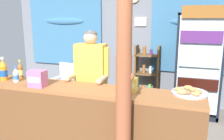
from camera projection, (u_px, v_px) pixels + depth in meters
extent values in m
plane|color=slate|center=(106.00, 133.00, 3.65)|extent=(7.21, 7.21, 0.00)
cube|color=slate|center=(133.00, 33.00, 4.92)|extent=(5.40, 0.12, 2.89)
cube|color=teal|center=(65.00, 16.00, 5.23)|extent=(1.74, 0.04, 2.18)
ellipsoid|color=teal|center=(64.00, 21.00, 5.23)|extent=(0.96, 0.10, 0.16)
cube|color=teal|center=(194.00, 16.00, 4.39)|extent=(1.59, 0.04, 2.18)
ellipsoid|color=teal|center=(194.00, 22.00, 4.40)|extent=(0.87, 0.10, 0.16)
cube|color=beige|center=(141.00, 22.00, 4.74)|extent=(0.24, 0.02, 0.18)
cube|color=#935B33|center=(87.00, 90.00, 2.85)|extent=(2.73, 0.50, 0.04)
cube|color=brown|center=(80.00, 133.00, 2.74)|extent=(2.73, 0.04, 0.89)
cube|color=brown|center=(3.00, 112.00, 3.35)|extent=(0.08, 0.45, 0.89)
cylinder|color=#995133|center=(123.00, 125.00, 2.36)|extent=(0.16, 0.16, 1.42)
ellipsoid|color=#995133|center=(131.00, 77.00, 2.23)|extent=(0.06, 0.05, 0.08)
cube|color=black|center=(198.00, 63.00, 4.44)|extent=(0.77, 0.04, 1.84)
cube|color=black|center=(177.00, 64.00, 4.31)|extent=(0.04, 0.56, 1.84)
cube|color=black|center=(220.00, 67.00, 4.09)|extent=(0.04, 0.56, 1.84)
cube|color=black|center=(202.00, 14.00, 4.00)|extent=(0.77, 0.56, 0.04)
cube|color=black|center=(194.00, 112.00, 4.39)|extent=(0.77, 0.56, 0.08)
cube|color=silver|center=(199.00, 66.00, 3.94)|extent=(0.71, 0.02, 1.68)
cylinder|color=#B7B7BC|center=(220.00, 70.00, 3.82)|extent=(0.02, 0.02, 0.40)
cube|color=silver|center=(196.00, 86.00, 4.28)|extent=(0.69, 0.48, 0.02)
cube|color=black|center=(197.00, 81.00, 4.16)|extent=(0.65, 0.44, 0.20)
cube|color=silver|center=(198.00, 64.00, 4.20)|extent=(0.69, 0.48, 0.02)
cube|color=silver|center=(199.00, 59.00, 4.07)|extent=(0.65, 0.44, 0.20)
cube|color=silver|center=(200.00, 42.00, 4.11)|extent=(0.69, 0.48, 0.02)
cube|color=#56286B|center=(201.00, 36.00, 3.98)|extent=(0.65, 0.44, 0.20)
cube|color=silver|center=(202.00, 19.00, 4.02)|extent=(0.69, 0.48, 0.02)
cube|color=brown|center=(203.00, 12.00, 3.90)|extent=(0.65, 0.44, 0.20)
cube|color=brown|center=(136.00, 76.00, 4.74)|extent=(0.04, 0.28, 1.23)
cube|color=brown|center=(158.00, 77.00, 4.60)|extent=(0.04, 0.28, 1.23)
cube|color=brown|center=(148.00, 55.00, 4.58)|extent=(0.44, 0.28, 0.02)
cylinder|color=brown|center=(144.00, 50.00, 4.58)|extent=(0.07, 0.07, 0.15)
cylinder|color=#56286B|center=(151.00, 52.00, 4.54)|extent=(0.06, 0.06, 0.10)
cube|color=brown|center=(147.00, 74.00, 4.66)|extent=(0.44, 0.28, 0.02)
cylinder|color=brown|center=(144.00, 69.00, 4.66)|extent=(0.06, 0.06, 0.16)
cylinder|color=silver|center=(150.00, 70.00, 4.62)|extent=(0.05, 0.05, 0.14)
cube|color=brown|center=(146.00, 91.00, 4.74)|extent=(0.44, 0.28, 0.02)
cylinder|color=orange|center=(143.00, 88.00, 4.74)|extent=(0.06, 0.06, 0.11)
cylinder|color=#75C64C|center=(150.00, 88.00, 4.70)|extent=(0.06, 0.06, 0.14)
cube|color=silver|center=(63.00, 85.00, 4.69)|extent=(0.51, 0.51, 0.04)
cube|color=silver|center=(69.00, 72.00, 4.82)|extent=(0.42, 0.11, 0.40)
cylinder|color=silver|center=(49.00, 97.00, 4.66)|extent=(0.04, 0.04, 0.44)
cylinder|color=silver|center=(65.00, 100.00, 4.49)|extent=(0.04, 0.04, 0.44)
cylinder|color=silver|center=(62.00, 92.00, 4.99)|extent=(0.04, 0.04, 0.44)
cylinder|color=silver|center=(76.00, 94.00, 4.82)|extent=(0.04, 0.04, 0.44)
cube|color=silver|center=(55.00, 78.00, 4.76)|extent=(0.10, 0.40, 0.03)
cube|color=silver|center=(71.00, 81.00, 4.58)|extent=(0.10, 0.40, 0.03)
cylinder|color=#28282D|center=(86.00, 111.00, 3.45)|extent=(0.11, 0.11, 0.83)
cylinder|color=#28282D|center=(98.00, 113.00, 3.39)|extent=(0.11, 0.11, 0.83)
cube|color=gold|center=(91.00, 65.00, 3.27)|extent=(0.42, 0.20, 0.57)
sphere|color=tan|center=(90.00, 38.00, 3.19)|extent=(0.19, 0.19, 0.19)
ellipsoid|color=#4C4742|center=(91.00, 34.00, 3.19)|extent=(0.18, 0.18, 0.10)
cylinder|color=gold|center=(76.00, 60.00, 3.33)|extent=(0.08, 0.08, 0.40)
cylinder|color=tan|center=(72.00, 77.00, 3.23)|extent=(0.07, 0.26, 0.07)
sphere|color=tan|center=(67.00, 79.00, 3.11)|extent=(0.08, 0.08, 0.08)
cylinder|color=gold|center=(106.00, 62.00, 3.19)|extent=(0.08, 0.08, 0.40)
cylinder|color=tan|center=(103.00, 79.00, 3.09)|extent=(0.07, 0.26, 0.07)
sphere|color=tan|center=(99.00, 82.00, 2.97)|extent=(0.08, 0.08, 0.08)
cylinder|color=orange|center=(4.00, 73.00, 3.18)|extent=(0.09, 0.09, 0.20)
cone|color=orange|center=(3.00, 63.00, 3.14)|extent=(0.09, 0.09, 0.09)
cylinder|color=white|center=(2.00, 58.00, 3.13)|extent=(0.04, 0.04, 0.03)
cylinder|color=#194C99|center=(4.00, 73.00, 3.18)|extent=(0.10, 0.10, 0.09)
cylinder|color=brown|center=(21.00, 72.00, 3.31)|extent=(0.07, 0.07, 0.16)
cone|color=brown|center=(20.00, 64.00, 3.28)|extent=(0.07, 0.07, 0.07)
cylinder|color=#E5CC4C|center=(20.00, 61.00, 3.27)|extent=(0.03, 0.03, 0.03)
cylinder|color=#E5D166|center=(21.00, 72.00, 3.31)|extent=(0.07, 0.07, 0.07)
cylinder|color=silver|center=(16.00, 77.00, 3.11)|extent=(0.07, 0.07, 0.13)
cone|color=silver|center=(15.00, 70.00, 3.09)|extent=(0.07, 0.07, 0.06)
cylinder|color=blue|center=(15.00, 67.00, 3.09)|extent=(0.03, 0.03, 0.02)
cylinder|color=blue|center=(16.00, 77.00, 3.11)|extent=(0.07, 0.07, 0.06)
cube|color=#B76699|center=(38.00, 79.00, 2.88)|extent=(0.20, 0.14, 0.20)
cube|color=#F7A5D8|center=(34.00, 80.00, 2.81)|extent=(0.18, 0.00, 0.07)
cube|color=#EAD14C|center=(128.00, 84.00, 2.70)|extent=(0.21, 0.12, 0.17)
cube|color=#FFFF8C|center=(127.00, 86.00, 2.64)|extent=(0.19, 0.00, 0.06)
cylinder|color=#BCBCC1|center=(190.00, 94.00, 2.61)|extent=(0.39, 0.39, 0.02)
torus|color=#BCBCC1|center=(190.00, 92.00, 2.61)|extent=(0.40, 0.40, 0.02)
ellipsoid|color=#B2753D|center=(198.00, 92.00, 2.57)|extent=(0.08, 0.07, 0.04)
ellipsoid|color=#C68947|center=(193.00, 90.00, 2.65)|extent=(0.08, 0.06, 0.05)
ellipsoid|color=#C68947|center=(188.00, 88.00, 2.73)|extent=(0.11, 0.08, 0.05)
ellipsoid|color=#C68947|center=(179.00, 89.00, 2.70)|extent=(0.10, 0.08, 0.04)
ellipsoid|color=tan|center=(181.00, 92.00, 2.57)|extent=(0.11, 0.09, 0.04)
ellipsoid|color=#A36638|center=(188.00, 92.00, 2.57)|extent=(0.07, 0.09, 0.04)
ellipsoid|color=tan|center=(196.00, 94.00, 2.51)|extent=(0.08, 0.07, 0.04)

